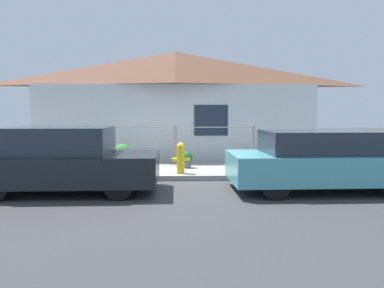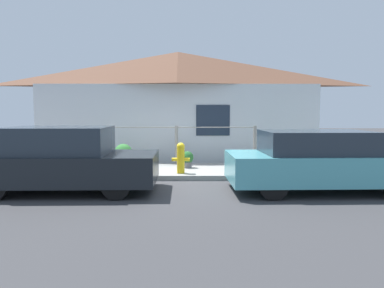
% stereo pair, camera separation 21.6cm
% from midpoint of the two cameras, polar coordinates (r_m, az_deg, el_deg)
% --- Properties ---
extents(ground_plane, '(60.00, 60.00, 0.00)m').
position_cam_midpoint_polar(ground_plane, '(9.39, -2.15, -5.64)').
color(ground_plane, '#38383A').
extents(sidewalk, '(24.00, 2.31, 0.13)m').
position_cam_midpoint_polar(sidewalk, '(10.52, -1.97, -4.15)').
color(sidewalk, gray).
rests_on(sidewalk, ground_plane).
extents(house, '(9.73, 2.23, 3.82)m').
position_cam_midpoint_polar(house, '(13.29, -1.67, 10.54)').
color(house, silver).
rests_on(house, ground_plane).
extents(fence, '(4.90, 0.10, 1.17)m').
position_cam_midpoint_polar(fence, '(11.43, -1.84, 0.16)').
color(fence, gray).
rests_on(fence, sidewalk).
extents(car_left, '(3.86, 1.82, 1.40)m').
position_cam_midpoint_polar(car_left, '(8.44, -18.15, -2.35)').
color(car_left, black).
rests_on(car_left, ground_plane).
extents(car_right, '(4.06, 1.85, 1.32)m').
position_cam_midpoint_polar(car_right, '(8.56, 19.63, -2.48)').
color(car_right, teal).
rests_on(car_right, ground_plane).
extents(fire_hydrant, '(0.47, 0.21, 0.80)m').
position_cam_midpoint_polar(fire_hydrant, '(9.72, -1.09, -2.03)').
color(fire_hydrant, yellow).
rests_on(fire_hydrant, sidewalk).
extents(potted_plant_near_hydrant, '(0.36, 0.36, 0.48)m').
position_cam_midpoint_polar(potted_plant_near_hydrant, '(10.68, -0.14, -2.26)').
color(potted_plant_near_hydrant, slate).
rests_on(potted_plant_near_hydrant, sidewalk).
extents(potted_plant_by_fence, '(0.54, 0.54, 0.64)m').
position_cam_midpoint_polar(potted_plant_by_fence, '(11.31, -9.89, -1.42)').
color(potted_plant_by_fence, brown).
rests_on(potted_plant_by_fence, sidewalk).
extents(potted_plant_corner, '(0.54, 0.54, 0.63)m').
position_cam_midpoint_polar(potted_plant_corner, '(11.05, 15.22, -1.77)').
color(potted_plant_corner, slate).
rests_on(potted_plant_corner, sidewalk).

